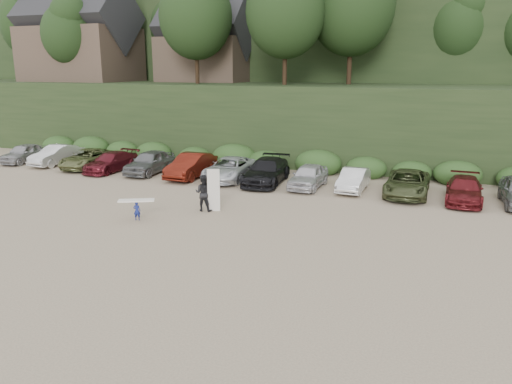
% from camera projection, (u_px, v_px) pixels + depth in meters
% --- Properties ---
extents(ground, '(120.00, 120.00, 0.00)m').
position_uv_depth(ground, '(210.00, 232.00, 22.97)').
color(ground, tan).
rests_on(ground, ground).
extents(hillside_backdrop, '(90.00, 41.50, 28.00)m').
position_uv_depth(hillside_backdrop, '(356.00, 29.00, 52.82)').
color(hillside_backdrop, black).
rests_on(hillside_backdrop, ground).
extents(parked_cars, '(37.34, 5.75, 1.63)m').
position_uv_depth(parked_cars, '(231.00, 169.00, 33.20)').
color(parked_cars, '#A1A1A5').
rests_on(parked_cars, ground).
extents(child_surfer, '(1.78, 1.23, 1.05)m').
position_uv_depth(child_surfer, '(137.00, 206.00, 24.59)').
color(child_surfer, navy).
rests_on(child_surfer, ground).
extents(adult_surfer, '(1.42, 0.80, 2.30)m').
position_uv_depth(adult_surfer, '(205.00, 193.00, 26.12)').
color(adult_surfer, black).
rests_on(adult_surfer, ground).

